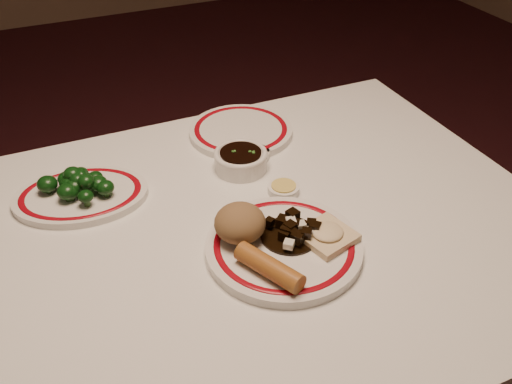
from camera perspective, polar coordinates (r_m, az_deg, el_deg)
The scene contains 12 objects.
dining_table at distance 1.12m, azimuth -1.68°, elevation -7.52°, with size 1.20×0.90×0.75m.
main_plate at distance 1.01m, azimuth 2.79°, elevation -5.51°, with size 0.30×0.30×0.02m.
rice_mound at distance 0.99m, azimuth -1.61°, elevation -3.11°, with size 0.09×0.09×0.07m, color brown.
spring_roll at distance 0.93m, azimuth 1.33°, elevation -7.52°, with size 0.03×0.03×0.13m, color #A26328.
fried_wonton at distance 1.01m, azimuth 7.11°, elevation -4.24°, with size 0.11×0.11×0.02m.
stirfry_heap at distance 1.01m, azimuth 3.73°, elevation -3.89°, with size 0.11×0.10×0.03m.
broccoli_plate at distance 1.18m, azimuth -17.10°, elevation -0.33°, with size 0.30×0.27×0.02m.
broccoli_pile at distance 1.16m, azimuth -17.42°, elevation 0.85°, with size 0.14×0.11×0.05m.
soy_bowl at distance 1.21m, azimuth -1.54°, elevation 3.14°, with size 0.11×0.11×0.04m.
sweet_sour_dish at distance 1.25m, azimuth -0.07°, elevation 3.85°, with size 0.06×0.06×0.02m.
mustard_dish at distance 1.15m, azimuth 2.77°, elevation 0.31°, with size 0.06×0.06×0.02m.
far_plate at distance 1.34m, azimuth -1.53°, elevation 6.14°, with size 0.32×0.32×0.02m.
Camera 1 is at (-0.30, -0.75, 1.43)m, focal length 40.00 mm.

